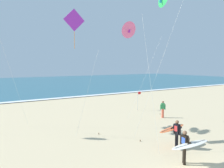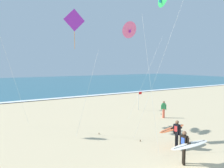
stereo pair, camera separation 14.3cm
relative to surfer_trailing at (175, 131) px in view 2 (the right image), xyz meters
The scene contains 8 objects.
ocean_water 51.85m from the surfer_trailing, 92.65° to the left, with size 160.00×60.00×0.08m, color #2D6075.
shoreline_foam 22.23m from the surfer_trailing, 96.20° to the left, with size 160.00×1.21×0.01m, color white.
surfer_trailing is the anchor object (origin of this frame).
surfer_third 2.30m from the surfer_trailing, 123.00° to the right, with size 2.53×0.91×1.71m.
kite_diamond_violet_near 9.17m from the surfer_trailing, 133.03° to the left, with size 2.46×0.17×8.56m.
kite_delta_rose_close 9.80m from the surfer_trailing, 77.45° to the left, with size 4.78×0.57×8.73m.
bystander_green_top 7.40m from the surfer_trailing, 49.88° to the left, with size 0.42×0.33×1.59m.
lifeguard_flag 10.68m from the surfer_trailing, 62.75° to the left, with size 0.45×0.05×2.10m.
Camera 2 is at (-7.25, -4.52, 4.94)m, focal length 34.21 mm.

